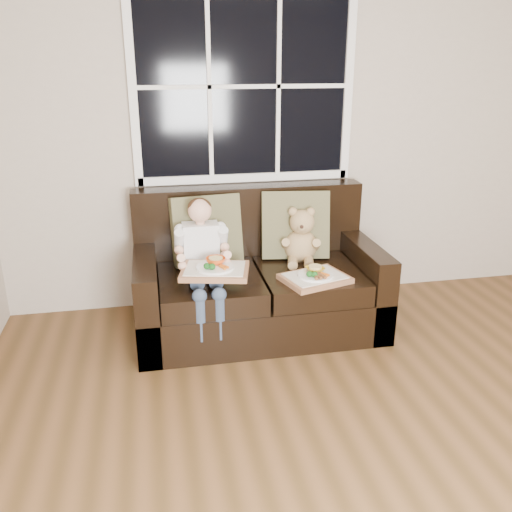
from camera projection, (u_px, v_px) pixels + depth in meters
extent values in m
cube|color=beige|center=(301.00, 128.00, 4.06)|extent=(4.50, 0.02, 2.70)
cube|color=black|center=(244.00, 86.00, 3.86)|extent=(1.50, 0.02, 1.25)
cube|color=white|center=(245.00, 178.00, 4.07)|extent=(1.58, 0.04, 0.06)
cube|color=white|center=(132.00, 88.00, 3.71)|extent=(0.06, 0.04, 1.37)
cube|color=white|center=(348.00, 86.00, 3.99)|extent=(0.06, 0.04, 1.37)
cube|color=white|center=(244.00, 87.00, 3.85)|extent=(1.50, 0.03, 0.03)
cube|color=black|center=(258.00, 308.00, 3.89)|extent=(1.70, 0.90, 0.30)
cube|color=black|center=(147.00, 298.00, 3.69)|extent=(0.15, 0.90, 0.60)
cube|color=black|center=(362.00, 281.00, 3.97)|extent=(0.15, 0.90, 0.60)
cube|color=black|center=(248.00, 229.00, 4.07)|extent=(1.70, 0.18, 0.66)
cube|color=black|center=(210.00, 288.00, 3.67)|extent=(0.68, 0.72, 0.15)
cube|color=black|center=(309.00, 280.00, 3.80)|extent=(0.68, 0.72, 0.15)
cube|color=brown|center=(206.00, 230.00, 3.84)|extent=(0.51, 0.28, 0.50)
cube|color=brown|center=(295.00, 225.00, 3.96)|extent=(0.52, 0.29, 0.50)
cube|color=white|center=(201.00, 247.00, 3.70)|extent=(0.24, 0.15, 0.33)
sphere|color=#ECAF90|center=(200.00, 211.00, 3.60)|extent=(0.16, 0.16, 0.16)
ellipsoid|color=#392212|center=(199.00, 207.00, 3.60)|extent=(0.16, 0.16, 0.11)
cylinder|color=#324158|center=(195.00, 276.00, 3.56)|extent=(0.09, 0.30, 0.09)
cylinder|color=#324158|center=(214.00, 275.00, 3.58)|extent=(0.09, 0.30, 0.09)
cylinder|color=#324158|center=(200.00, 319.00, 3.37)|extent=(0.08, 0.08, 0.28)
cylinder|color=#324158|center=(220.00, 318.00, 3.39)|extent=(0.08, 0.08, 0.28)
cylinder|color=#ECAF90|center=(181.00, 249.00, 3.56)|extent=(0.06, 0.30, 0.23)
cylinder|color=#ECAF90|center=(224.00, 246.00, 3.61)|extent=(0.06, 0.30, 0.23)
ellipsoid|color=tan|center=(301.00, 246.00, 3.92)|extent=(0.28, 0.25, 0.25)
sphere|color=tan|center=(302.00, 222.00, 3.84)|extent=(0.22, 0.22, 0.18)
sphere|color=tan|center=(294.00, 212.00, 3.81)|extent=(0.06, 0.06, 0.06)
sphere|color=tan|center=(311.00, 211.00, 3.83)|extent=(0.06, 0.06, 0.06)
sphere|color=tan|center=(305.00, 227.00, 3.79)|extent=(0.07, 0.07, 0.07)
sphere|color=black|center=(306.00, 227.00, 3.76)|extent=(0.03, 0.03, 0.03)
cylinder|color=tan|center=(298.00, 263.00, 3.81)|extent=(0.10, 0.15, 0.07)
cylinder|color=tan|center=(313.00, 262.00, 3.83)|extent=(0.10, 0.15, 0.07)
cube|color=#9B6846|center=(215.00, 271.00, 3.45)|extent=(0.48, 0.41, 0.04)
cube|color=beige|center=(215.00, 268.00, 3.44)|extent=(0.42, 0.35, 0.01)
cylinder|color=white|center=(215.00, 267.00, 3.43)|extent=(0.24, 0.24, 0.02)
imported|color=#EE5214|center=(216.00, 261.00, 3.46)|extent=(0.15, 0.15, 0.04)
cylinder|color=#F0E082|center=(216.00, 260.00, 3.46)|extent=(0.09, 0.09, 0.02)
ellipsoid|color=#1C5A1E|center=(207.00, 266.00, 3.37)|extent=(0.04, 0.04, 0.04)
ellipsoid|color=#1C5A1E|center=(212.00, 267.00, 3.37)|extent=(0.04, 0.04, 0.04)
cylinder|color=orange|center=(223.00, 267.00, 3.39)|extent=(0.05, 0.06, 0.02)
cube|color=#9B6846|center=(315.00, 279.00, 3.58)|extent=(0.49, 0.42, 0.03)
cube|color=beige|center=(315.00, 276.00, 3.58)|extent=(0.43, 0.36, 0.01)
cylinder|color=white|center=(315.00, 275.00, 3.56)|extent=(0.24, 0.24, 0.01)
imported|color=gold|center=(315.00, 269.00, 3.60)|extent=(0.15, 0.15, 0.03)
cylinder|color=#F0E082|center=(315.00, 268.00, 3.60)|extent=(0.09, 0.09, 0.02)
ellipsoid|color=#1C5A1E|center=(309.00, 274.00, 3.51)|extent=(0.04, 0.04, 0.04)
ellipsoid|color=#1C5A1E|center=(314.00, 274.00, 3.50)|extent=(0.04, 0.04, 0.04)
cylinder|color=orange|center=(324.00, 275.00, 3.53)|extent=(0.05, 0.06, 0.02)
cylinder|color=brown|center=(319.00, 276.00, 3.50)|extent=(0.03, 0.09, 0.02)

